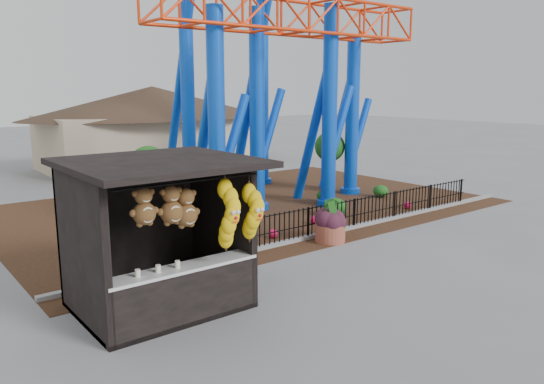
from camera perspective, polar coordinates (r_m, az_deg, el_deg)
ground at (r=12.23m, az=3.55°, el=-10.45°), size 120.00×120.00×0.00m
mulch_bed at (r=20.63m, az=-2.88°, el=-1.45°), size 18.00×12.00×0.02m
curb at (r=16.90m, az=6.97°, el=-4.17°), size 18.00×0.18×0.12m
prize_booth at (r=10.87m, az=-11.47°, el=-4.92°), size 3.50×3.40×3.12m
picket_fence at (r=17.42m, az=9.10°, el=-2.27°), size 12.20×0.06×1.00m
roller_coaster at (r=21.07m, az=-0.85°, el=16.43°), size 11.00×6.37×10.82m
terracotta_planter at (r=15.84m, az=6.27°, el=-4.39°), size 0.96×0.96×0.54m
planter_foliage at (r=15.69m, az=6.31°, el=-2.31°), size 0.70×0.70×0.64m
potted_plant at (r=16.29m, az=6.60°, el=-3.51°), size 0.89×0.84×0.79m
landscaping at (r=19.61m, az=3.51°, el=-1.24°), size 8.18×4.41×0.65m
pavilion at (r=31.58m, az=-12.68°, el=8.26°), size 15.00×15.00×4.80m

